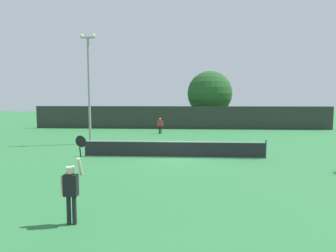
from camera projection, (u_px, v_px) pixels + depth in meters
ground_plane at (174, 157)px, 17.69m from camera, size 120.00×120.00×0.00m
tennis_net at (174, 149)px, 17.64m from camera, size 10.85×0.08×1.07m
perimeter_fence at (180, 118)px, 34.11m from camera, size 34.15×0.12×2.60m
player_serving at (71, 186)px, 8.17m from camera, size 0.68×0.39×2.48m
player_receiving at (160, 124)px, 29.38m from camera, size 0.57×0.23×1.54m
tennis_ball at (126, 154)px, 18.41m from camera, size 0.07×0.07×0.07m
light_pole at (89, 82)px, 22.47m from camera, size 1.18×0.28×8.31m
large_tree at (210, 94)px, 37.37m from camera, size 5.63×5.63×6.94m
parked_car_near at (160, 119)px, 39.42m from camera, size 2.16×4.31×1.69m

